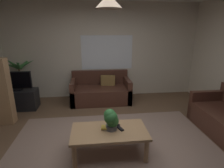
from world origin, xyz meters
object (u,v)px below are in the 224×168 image
Objects in this scene: couch_under_window at (101,92)px; coffee_table at (109,134)px; tv at (15,81)px; potted_plant_on_table at (111,119)px; potted_palm_corner at (21,81)px; remote_on_table_1 at (116,126)px; remote_on_table_0 at (120,128)px; tv_stand at (19,99)px; pendant_lamp at (109,1)px; book_on_table_1 at (105,127)px; book_on_table_0 at (106,129)px.

couch_under_window is 1.35× the size of coffee_table.
tv reaches higher than couch_under_window.
potted_plant_on_table is 2.88m from tv.
potted_palm_corner is at bearing 172.85° from couch_under_window.
tv is (-2.13, 1.93, 0.13)m from potted_plant_on_table.
remote_on_table_1 is 0.21× the size of tv.
potted_plant_on_table is at bearing 160.00° from remote_on_table_0.
remote_on_table_0 is (0.18, -2.22, 0.16)m from couch_under_window.
coffee_table is 3.34m from potted_palm_corner.
tv_stand is 3.52m from pendant_lamp.
book_on_table_1 is at bearing -43.11° from tv.
pendant_lamp is at bearing -89.65° from couch_under_window.
tv reaches higher than book_on_table_1.
remote_on_table_1 is (0.17, 0.05, 0.00)m from book_on_table_0.
remote_on_table_0 is at bearing -4.47° from book_on_table_1.
remote_on_table_1 reaches higher than coffee_table.
pendant_lamp is (2.10, -1.95, 1.54)m from tv.
book_on_table_0 is 0.17× the size of tv.
book_on_table_0 is 0.36× the size of potted_plant_on_table.
couch_under_window is at bearing 7.45° from tv_stand.
tv_stand is at bearing 2.54° from remote_on_table_1.
book_on_table_0 is 0.23m from remote_on_table_0.
potted_plant_on_table is at bearing -16.40° from book_on_table_1.
remote_on_table_1 is 0.18× the size of tv_stand.
tv_stand is (-2.08, -0.27, -0.02)m from couch_under_window.
tv is at bearing -90.00° from tv_stand.
tv_stand is at bearing -80.19° from potted_palm_corner.
book_on_table_1 is at bearing -49.25° from potted_palm_corner.
remote_on_table_0 is 0.18× the size of tv_stand.
coffee_table is 0.26m from potted_plant_on_table.
potted_plant_on_table reaches higher than remote_on_table_1.
book_on_table_0 is 0.27× the size of pendant_lamp.
pendant_lamp is at bearing -151.48° from potted_plant_on_table.
potted_palm_corner is (-2.14, 2.48, 0.14)m from book_on_table_0.
book_on_table_1 is at bearing 171.06° from book_on_table_0.
potted_palm_corner is at bearing 131.60° from potted_plant_on_table.
pendant_lamp reaches higher than tv.
pendant_lamp is at bearing -37.03° from book_on_table_0.
couch_under_window is 2.25m from coffee_table.
tv is at bearing 2.86° from remote_on_table_1.
coffee_table is 2.48× the size of pendant_lamp.
coffee_table is 0.12m from book_on_table_1.
book_on_table_0 is at bearing -91.07° from couch_under_window.
tv reaches higher than tv_stand.
potted_palm_corner reaches higher than book_on_table_0.
book_on_table_1 is 0.17× the size of tv.
book_on_table_1 is 0.36× the size of potted_plant_on_table.
pendant_lamp is at bearing -48.96° from potted_palm_corner.
tv is (-2.27, 1.93, 0.30)m from remote_on_table_0.
remote_on_table_0 is (0.17, 0.02, 0.07)m from coffee_table.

